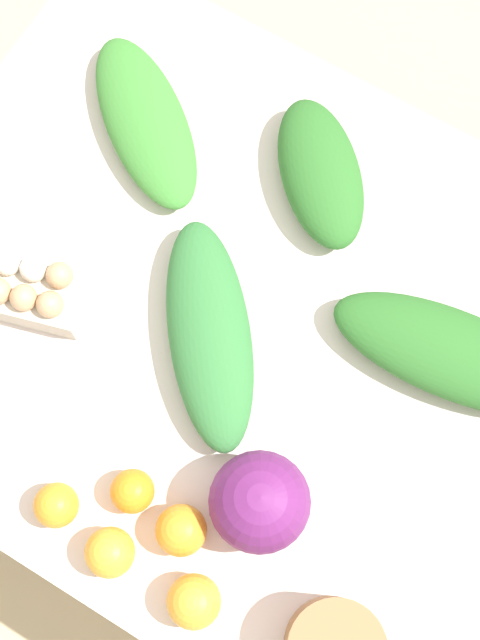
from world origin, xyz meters
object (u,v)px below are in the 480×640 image
(orange_3, at_px, (194,602))
(greens_bunch_chard, at_px, (209,333))
(greens_bunch_scallion, at_px, (320,173))
(greens_bunch_kale, at_px, (146,122))
(orange_2, at_px, (130,490))
(greens_bunch_dandelion, at_px, (452,354))
(egg_carton, at_px, (7,282))
(orange_1, at_px, (181,530))
(orange_4, at_px, (56,505))
(orange_0, at_px, (110,552))
(cabbage_purple, at_px, (260,502))

(orange_3, bearing_deg, greens_bunch_chard, -61.92)
(greens_bunch_scallion, bearing_deg, greens_bunch_kale, 12.05)
(greens_bunch_scallion, distance_m, orange_2, 0.61)
(greens_bunch_dandelion, xyz_separation_m, greens_bunch_chard, (0.35, 0.17, 0.00))
(egg_carton, bearing_deg, orange_1, 140.91)
(greens_bunch_kale, height_order, greens_bunch_dandelion, greens_bunch_dandelion)
(greens_bunch_chard, height_order, orange_1, greens_bunch_chard)
(egg_carton, height_order, orange_2, egg_carton)
(greens_bunch_dandelion, xyz_separation_m, orange_3, (0.16, 0.53, 0.00))
(greens_bunch_chard, relative_size, orange_1, 4.91)
(greens_bunch_kale, xyz_separation_m, greens_bunch_scallion, (-0.31, -0.07, 0.01))
(greens_bunch_chard, xyz_separation_m, greens_bunch_scallion, (-0.02, -0.34, -0.00))
(greens_bunch_dandelion, bearing_deg, orange_4, 51.72)
(egg_carton, height_order, orange_3, egg_carton)
(greens_bunch_dandelion, xyz_separation_m, orange_2, (0.32, 0.44, -0.01))
(greens_bunch_kale, bearing_deg, greens_bunch_chard, 137.43)
(orange_1, bearing_deg, orange_2, -6.67)
(greens_bunch_chard, distance_m, greens_bunch_scallion, 0.34)
(egg_carton, relative_size, greens_bunch_chard, 0.72)
(greens_bunch_kale, bearing_deg, greens_bunch_dandelion, 171.11)
(egg_carton, relative_size, greens_bunch_dandelion, 0.69)
(orange_0, bearing_deg, orange_4, -8.60)
(cabbage_purple, xyz_separation_m, orange_4, (0.26, 0.16, -0.04))
(greens_bunch_chard, height_order, greens_bunch_scallion, greens_bunch_chard)
(greens_bunch_scallion, bearing_deg, cabbage_purple, 109.75)
(cabbage_purple, relative_size, greens_bunch_kale, 0.44)
(orange_0, bearing_deg, orange_2, -75.62)
(greens_bunch_dandelion, relative_size, orange_3, 4.91)
(orange_3, bearing_deg, greens_bunch_dandelion, -106.37)
(greens_bunch_kale, bearing_deg, greens_bunch_scallion, -167.95)
(orange_0, xyz_separation_m, orange_3, (-0.14, -0.00, 0.00))
(orange_2, height_order, orange_4, same)
(orange_3, bearing_deg, greens_bunch_kale, -52.38)
(greens_bunch_chard, relative_size, orange_3, 4.75)
(greens_bunch_scallion, distance_m, orange_3, 0.72)
(greens_bunch_dandelion, xyz_separation_m, orange_0, (0.30, 0.53, -0.00))
(greens_bunch_kale, xyz_separation_m, orange_3, (-0.49, 0.63, 0.01))
(egg_carton, bearing_deg, greens_bunch_scallion, -144.76)
(orange_3, bearing_deg, orange_1, -47.74)
(greens_bunch_chard, bearing_deg, greens_bunch_kale, -42.57)
(greens_bunch_kale, height_order, orange_3, orange_3)
(orange_3, xyz_separation_m, orange_4, (0.25, -0.01, -0.01))
(egg_carton, bearing_deg, greens_bunch_chard, 179.94)
(orange_2, bearing_deg, greens_bunch_scallion, -89.16)
(cabbage_purple, distance_m, greens_bunch_chard, 0.28)
(cabbage_purple, xyz_separation_m, orange_1, (0.08, 0.09, -0.04))
(greens_bunch_kale, bearing_deg, cabbage_purple, 137.26)
(greens_bunch_scallion, bearing_deg, orange_0, 92.68)
(cabbage_purple, xyz_separation_m, greens_bunch_chard, (0.20, -0.19, -0.03))
(greens_bunch_chard, bearing_deg, cabbage_purple, 137.02)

